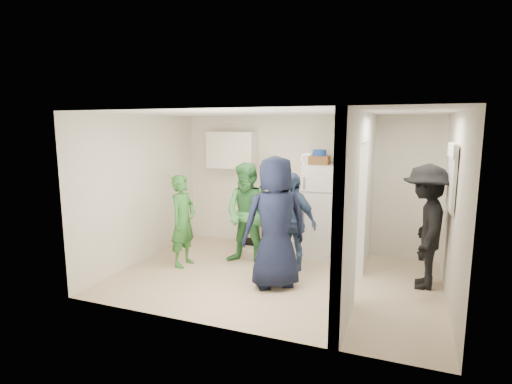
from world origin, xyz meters
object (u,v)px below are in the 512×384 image
Objects in this scene: person_green_center at (249,214)px; wicker_basket at (319,160)px; blue_bowl at (319,153)px; yellow_cup_stack_top at (336,158)px; fridge at (323,211)px; person_denim at (292,222)px; stove at (261,225)px; person_navy at (275,222)px; person_nook at (425,227)px; person_green_left at (183,221)px.

wicker_basket is at bearing 48.62° from person_green_center.
blue_bowl is 0.36m from yellow_cup_stack_top.
person_green_center reaches higher than fridge.
yellow_cup_stack_top reaches higher than person_denim.
stove is 1.95m from person_navy.
wicker_basket is 1.40× the size of yellow_cup_stack_top.
person_navy is at bearing -67.72° from person_nook.
stove is at bearing 174.72° from yellow_cup_stack_top.
person_green_left is at bearing -144.55° from blue_bowl.
person_denim is at bearing -103.31° from blue_bowl.
person_denim is (-0.32, -0.90, -0.03)m from fridge.
wicker_basket reaches higher than person_green_center.
person_navy is (-0.25, -1.70, -0.76)m from wicker_basket.
person_denim is at bearing -47.03° from stove.
yellow_cup_stack_top is (0.32, -0.15, -0.08)m from blue_bowl.
yellow_cup_stack_top is at bearing -117.43° from person_nook.
fridge reaches higher than person_denim.
fridge is 0.98m from yellow_cup_stack_top.
blue_bowl is 0.96× the size of yellow_cup_stack_top.
person_nook reaches higher than person_green_left.
yellow_cup_stack_top is at bearing -24.44° from fridge.
person_nook is at bearing -28.12° from blue_bowl.
yellow_cup_stack_top is (0.22, -0.10, 0.95)m from fridge.
person_denim is (0.74, 0.01, -0.06)m from person_green_center.
person_green_center is at bearing -135.18° from blue_bowl.
fridge is 0.96× the size of person_green_center.
stove is 0.54× the size of fridge.
fridge is 0.90m from wicker_basket.
wicker_basket is 1.46× the size of blue_bowl.
wicker_basket is 2.15m from person_nook.
person_denim is 0.89× the size of person_nook.
fridge is 6.57× the size of yellow_cup_stack_top.
stove is at bearing -106.56° from person_nook.
wicker_basket is at bearing -50.21° from person_green_left.
wicker_basket is 0.23× the size of person_green_left.
person_green_left is (-1.96, -1.39, -0.96)m from wicker_basket.
blue_bowl reaches higher than person_green_left.
person_navy is at bearing -42.60° from person_green_center.
yellow_cup_stack_top reaches higher than wicker_basket.
person_navy is at bearing -63.63° from stove.
person_navy is (0.71, -0.75, 0.10)m from person_green_center.
stove is 1.78m from blue_bowl.
yellow_cup_stack_top is 1.37m from person_denim.
fridge is 1.03× the size of person_denim.
yellow_cup_stack_top is (0.32, -0.15, 0.05)m from wicker_basket.
person_green_center reaches higher than person_green_left.
yellow_cup_stack_top is 1.84m from person_navy.
person_nook is at bearing 165.95° from person_navy.
fridge reaches higher than stove.
stove is 3.66× the size of blue_bowl.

